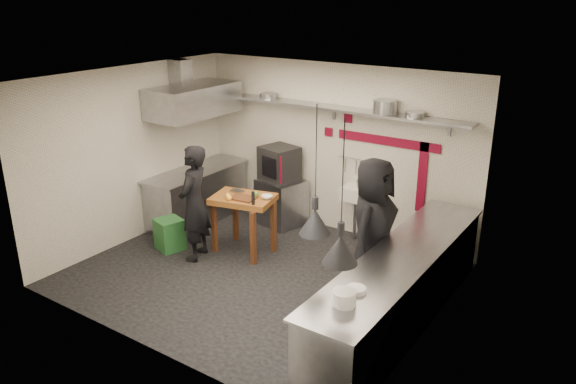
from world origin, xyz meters
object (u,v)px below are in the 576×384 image
Objects in this scene: oven_stand at (281,202)px; green_bin at (170,234)px; prep_table at (244,224)px; chef_right at (372,229)px; combi_oven at (279,163)px; chef_left at (194,203)px.

oven_stand is 1.60× the size of green_bin.
prep_table is 0.48× the size of chef_right.
prep_table reaches higher than oven_stand.
oven_stand is 1.38× the size of combi_oven.
green_bin is at bearing -100.42° from combi_oven.
prep_table is 0.52× the size of chef_left.
chef_left is at bearing 96.61° from chef_right.
green_bin is (-0.82, -1.85, -0.84)m from combi_oven.
green_bin is 0.84m from chef_left.
green_bin is 1.20m from prep_table.
oven_stand is 1.92m from chef_left.
oven_stand is 1.27m from prep_table.
chef_right reaches higher than chef_left.
combi_oven is at bearing 57.40° from chef_right.
prep_table is at bearing 29.90° from green_bin.
green_bin is at bearing -101.57° from oven_stand.
combi_oven is 1.42m from prep_table.
prep_table is at bearing -67.25° from combi_oven.
chef_left is (-0.47, -0.57, 0.43)m from prep_table.
prep_table is (1.03, 0.59, 0.21)m from green_bin.
prep_table is at bearing 84.03° from chef_right.
chef_right is (2.22, -0.11, 0.50)m from prep_table.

